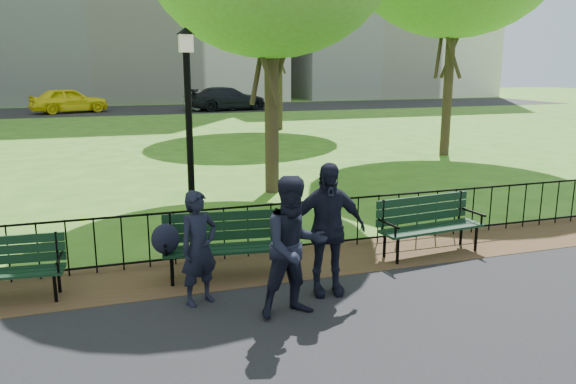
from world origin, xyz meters
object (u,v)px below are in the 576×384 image
object	(u,v)px
lamppost	(189,124)
person_mid	(295,247)
park_bench_right_a	(428,219)
person_left	(199,248)
taxi	(69,100)
park_bench_main	(202,238)
person_right	(327,229)
sedan_silver	(214,100)
sedan_dark	(228,99)

from	to	relation	value
lamppost	person_mid	bearing A→B (deg)	-80.98
park_bench_right_a	person_mid	bearing A→B (deg)	-157.20
person_left	taxi	world-z (taller)	taxi
park_bench_main	park_bench_right_a	world-z (taller)	same
park_bench_right_a	person_left	world-z (taller)	person_left
person_right	taxi	world-z (taller)	person_right
lamppost	taxi	world-z (taller)	lamppost
sedan_silver	park_bench_main	bearing A→B (deg)	173.09
person_mid	sedan_dark	world-z (taller)	person_mid
person_right	sedan_silver	size ratio (longest dim) A/B	0.43
person_right	sedan_dark	bearing A→B (deg)	87.94
person_left	park_bench_main	bearing A→B (deg)	53.01
taxi	lamppost	bearing A→B (deg)	168.66
person_left	sedan_dark	xyz separation A→B (m)	(7.50, 32.22, 0.04)
lamppost	person_left	world-z (taller)	lamppost
person_right	sedan_silver	world-z (taller)	person_right
person_left	person_right	size ratio (longest dim) A/B	0.83
park_bench_right_a	park_bench_main	bearing A→B (deg)	174.37
park_bench_main	person_mid	size ratio (longest dim) A/B	1.14
park_bench_right_a	sedan_silver	world-z (taller)	sedan_silver
park_bench_main	person_right	xyz separation A→B (m)	(1.54, -1.07, 0.30)
lamppost	sedan_silver	world-z (taller)	lamppost
person_mid	sedan_dark	xyz separation A→B (m)	(6.42, 32.97, -0.10)
taxi	person_left	bearing A→B (deg)	167.28
sedan_dark	person_mid	bearing A→B (deg)	161.92
park_bench_right_a	sedan_silver	distance (m)	31.96
sedan_silver	sedan_dark	size ratio (longest dim) A/B	0.77
park_bench_main	person_left	xyz separation A→B (m)	(-0.19, -0.85, 0.14)
park_bench_main	lamppost	xyz separation A→B (m)	(0.24, 2.50, 1.43)
park_bench_main	sedan_silver	bearing A→B (deg)	85.59
park_bench_main	park_bench_right_a	distance (m)	3.84
person_right	sedan_dark	size ratio (longest dim) A/B	0.33
person_left	taxi	xyz separation A→B (m)	(-3.03, 33.38, 0.06)
person_mid	person_right	distance (m)	0.84
park_bench_right_a	sedan_dark	distance (m)	31.55
lamppost	park_bench_main	bearing A→B (deg)	-95.46
sedan_silver	taxi	bearing A→B (deg)	90.58
park_bench_right_a	sedan_dark	size ratio (longest dim) A/B	0.34
person_mid	sedan_dark	size ratio (longest dim) A/B	0.33
person_mid	person_left	bearing A→B (deg)	139.97
sedan_dark	sedan_silver	bearing A→B (deg)	53.42
park_bench_right_a	lamppost	world-z (taller)	lamppost
park_bench_right_a	taxi	world-z (taller)	taxi
park_bench_right_a	person_right	size ratio (longest dim) A/B	1.02
sedan_silver	park_bench_right_a	bearing A→B (deg)	179.85
park_bench_main	sedan_dark	bearing A→B (deg)	83.92
taxi	park_bench_main	bearing A→B (deg)	167.74
person_left	person_mid	distance (m)	1.32
lamppost	person_right	distance (m)	3.96
taxi	person_right	bearing A→B (deg)	170.15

